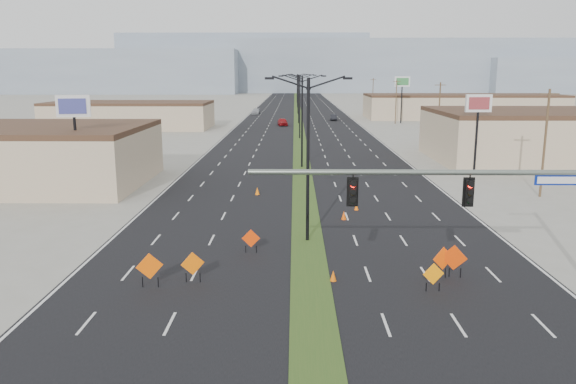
{
  "coord_description": "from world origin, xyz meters",
  "views": [
    {
      "loc": [
        -0.81,
        -21.66,
        10.24
      ],
      "look_at": [
        -1.2,
        11.55,
        3.2
      ],
      "focal_mm": 35.0,
      "sensor_mm": 36.0,
      "label": 1
    }
  ],
  "objects_px": {
    "streetlight_5": "(297,89)",
    "construction_sign_5": "(443,259)",
    "car_far": "(256,112)",
    "construction_sign_0": "(150,267)",
    "car_left": "(283,122)",
    "streetlight_0": "(308,155)",
    "pole_sign_east_far": "(402,85)",
    "car_mid": "(333,117)",
    "streetlight_3": "(299,97)",
    "construction_sign_3": "(454,259)",
    "streetlight_2": "(300,104)",
    "pole_sign_west": "(74,114)",
    "cone_3": "(257,191)",
    "cone_0": "(333,276)",
    "construction_sign_1": "(193,265)",
    "construction_sign_4": "(433,275)",
    "signal_mast": "(512,202)",
    "streetlight_4": "(298,92)",
    "construction_sign_2": "(251,239)",
    "cone_1": "(344,215)",
    "streetlight_1": "(302,118)",
    "streetlight_6": "(297,87)",
    "cone_2": "(356,207)",
    "pole_sign_east_near": "(478,110)"
  },
  "relations": [
    {
      "from": "construction_sign_2",
      "to": "construction_sign_4",
      "type": "height_order",
      "value": "construction_sign_4"
    },
    {
      "from": "construction_sign_2",
      "to": "cone_1",
      "type": "relative_size",
      "value": 2.26
    },
    {
      "from": "signal_mast",
      "to": "streetlight_3",
      "type": "height_order",
      "value": "streetlight_3"
    },
    {
      "from": "construction_sign_0",
      "to": "cone_3",
      "type": "relative_size",
      "value": 2.68
    },
    {
      "from": "streetlight_4",
      "to": "streetlight_6",
      "type": "distance_m",
      "value": 56.0
    },
    {
      "from": "streetlight_0",
      "to": "pole_sign_east_far",
      "type": "distance_m",
      "value": 87.17
    },
    {
      "from": "streetlight_4",
      "to": "car_left",
      "type": "height_order",
      "value": "streetlight_4"
    },
    {
      "from": "construction_sign_1",
      "to": "pole_sign_west",
      "type": "bearing_deg",
      "value": 98.43
    },
    {
      "from": "streetlight_5",
      "to": "construction_sign_5",
      "type": "bearing_deg",
      "value": -87.35
    },
    {
      "from": "streetlight_5",
      "to": "pole_sign_west",
      "type": "xyz_separation_m",
      "value": [
        -19.49,
        -126.17,
        1.42
      ]
    },
    {
      "from": "pole_sign_east_far",
      "to": "signal_mast",
      "type": "bearing_deg",
      "value": -90.58
    },
    {
      "from": "signal_mast",
      "to": "pole_sign_east_far",
      "type": "height_order",
      "value": "pole_sign_east_far"
    },
    {
      "from": "streetlight_3",
      "to": "pole_sign_west",
      "type": "height_order",
      "value": "streetlight_3"
    },
    {
      "from": "streetlight_5",
      "to": "pole_sign_west",
      "type": "distance_m",
      "value": 127.68
    },
    {
      "from": "streetlight_4",
      "to": "construction_sign_4",
      "type": "xyz_separation_m",
      "value": [
        5.82,
        -120.28,
        -4.59
      ]
    },
    {
      "from": "construction_sign_3",
      "to": "pole_sign_east_far",
      "type": "height_order",
      "value": "pole_sign_east_far"
    },
    {
      "from": "signal_mast",
      "to": "construction_sign_0",
      "type": "relative_size",
      "value": 9.33
    },
    {
      "from": "car_far",
      "to": "construction_sign_4",
      "type": "height_order",
      "value": "construction_sign_4"
    },
    {
      "from": "cone_3",
      "to": "pole_sign_east_near",
      "type": "distance_m",
      "value": 25.07
    },
    {
      "from": "streetlight_2",
      "to": "pole_sign_west",
      "type": "height_order",
      "value": "streetlight_2"
    },
    {
      "from": "streetlight_2",
      "to": "cone_0",
      "type": "height_order",
      "value": "streetlight_2"
    },
    {
      "from": "signal_mast",
      "to": "construction_sign_4",
      "type": "relative_size",
      "value": 11.47
    },
    {
      "from": "construction_sign_1",
      "to": "car_mid",
      "type": "bearing_deg",
      "value": 57.66
    },
    {
      "from": "construction_sign_4",
      "to": "pole_sign_east_far",
      "type": "xyz_separation_m",
      "value": [
        15.58,
        92.75,
        7.03
      ]
    },
    {
      "from": "streetlight_5",
      "to": "car_mid",
      "type": "bearing_deg",
      "value": -80.86
    },
    {
      "from": "streetlight_3",
      "to": "cone_2",
      "type": "bearing_deg",
      "value": -87.05
    },
    {
      "from": "construction_sign_4",
      "to": "construction_sign_5",
      "type": "height_order",
      "value": "construction_sign_5"
    },
    {
      "from": "streetlight_2",
      "to": "cone_0",
      "type": "relative_size",
      "value": 17.63
    },
    {
      "from": "construction_sign_0",
      "to": "construction_sign_5",
      "type": "height_order",
      "value": "construction_sign_0"
    },
    {
      "from": "streetlight_5",
      "to": "car_mid",
      "type": "relative_size",
      "value": 2.55
    },
    {
      "from": "streetlight_3",
      "to": "car_far",
      "type": "bearing_deg",
      "value": 112.86
    },
    {
      "from": "streetlight_6",
      "to": "cone_2",
      "type": "relative_size",
      "value": 17.84
    },
    {
      "from": "construction_sign_4",
      "to": "cone_3",
      "type": "xyz_separation_m",
      "value": [
        -9.83,
        21.71,
        -0.5
      ]
    },
    {
      "from": "car_far",
      "to": "construction_sign_0",
      "type": "xyz_separation_m",
      "value": [
        2.85,
        -117.27,
        0.33
      ]
    },
    {
      "from": "car_left",
      "to": "construction_sign_0",
      "type": "distance_m",
      "value": 86.53
    },
    {
      "from": "streetlight_2",
      "to": "pole_sign_west",
      "type": "distance_m",
      "value": 46.48
    },
    {
      "from": "construction_sign_5",
      "to": "cone_3",
      "type": "distance_m",
      "value": 22.52
    },
    {
      "from": "construction_sign_5",
      "to": "construction_sign_4",
      "type": "bearing_deg",
      "value": -137.48
    },
    {
      "from": "streetlight_2",
      "to": "cone_0",
      "type": "bearing_deg",
      "value": -88.96
    },
    {
      "from": "streetlight_0",
      "to": "car_mid",
      "type": "relative_size",
      "value": 2.55
    },
    {
      "from": "construction_sign_4",
      "to": "streetlight_0",
      "type": "bearing_deg",
      "value": 114.33
    },
    {
      "from": "construction_sign_2",
      "to": "construction_sign_4",
      "type": "xyz_separation_m",
      "value": [
        9.15,
        -5.79,
        0.0
      ]
    },
    {
      "from": "cone_0",
      "to": "pole_sign_west",
      "type": "xyz_separation_m",
      "value": [
        -20.63,
        20.8,
        6.55
      ]
    },
    {
      "from": "car_far",
      "to": "construction_sign_1",
      "type": "xyz_separation_m",
      "value": [
        4.82,
        -116.59,
        0.23
      ]
    },
    {
      "from": "streetlight_3",
      "to": "car_far",
      "type": "xyz_separation_m",
      "value": [
        -10.69,
        25.35,
        -4.72
      ]
    },
    {
      "from": "streetlight_1",
      "to": "cone_3",
      "type": "xyz_separation_m",
      "value": [
        -4.01,
        -14.57,
        -5.09
      ]
    },
    {
      "from": "construction_sign_5",
      "to": "pole_sign_east_near",
      "type": "distance_m",
      "value": 32.77
    },
    {
      "from": "construction_sign_4",
      "to": "signal_mast",
      "type": "bearing_deg",
      "value": -43.07
    },
    {
      "from": "streetlight_1",
      "to": "streetlight_6",
      "type": "xyz_separation_m",
      "value": [
        0.0,
        140.0,
        0.0
      ]
    },
    {
      "from": "streetlight_1",
      "to": "streetlight_5",
      "type": "relative_size",
      "value": 1.0
    }
  ]
}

